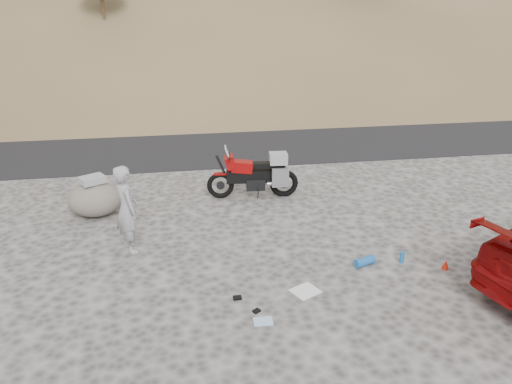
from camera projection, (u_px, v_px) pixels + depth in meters
ground at (243, 257)px, 10.36m from camera, size 140.00×140.00×0.00m
road at (211, 138)px, 18.59m from camera, size 120.00×7.00×0.05m
motorcycle at (257, 175)px, 13.12m from camera, size 2.43×0.79×1.45m
man at (131, 250)px, 10.63m from camera, size 0.69×0.82×1.90m
boulder at (95, 198)px, 12.12m from camera, size 1.58×1.46×1.02m
gear_white_cloth at (305, 291)px, 9.17m from camera, size 0.61×0.58×0.02m
gear_blue_mat at (365, 261)px, 10.01m from camera, size 0.47×0.32×0.18m
gear_bottle at (402, 257)px, 10.09m from camera, size 0.09×0.09×0.24m
gear_funnel at (446, 265)px, 9.88m from camera, size 0.19×0.19×0.19m
gear_glove_a at (237, 298)px, 8.94m from camera, size 0.15×0.11×0.04m
gear_glove_b at (257, 311)px, 8.58m from camera, size 0.15×0.15×0.04m
gear_blue_cloth at (263, 321)px, 8.33m from camera, size 0.33×0.25×0.01m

